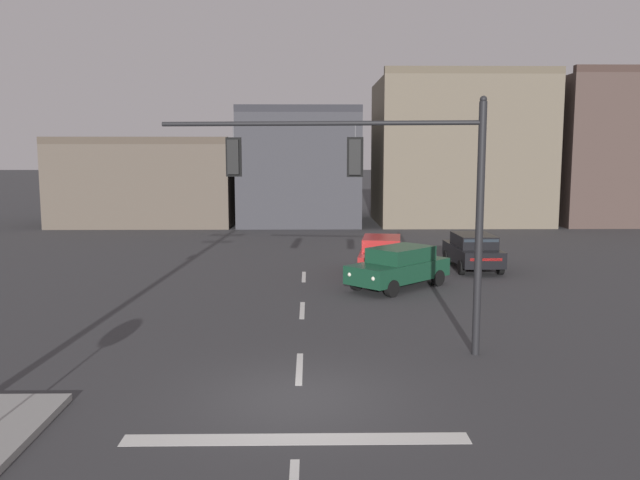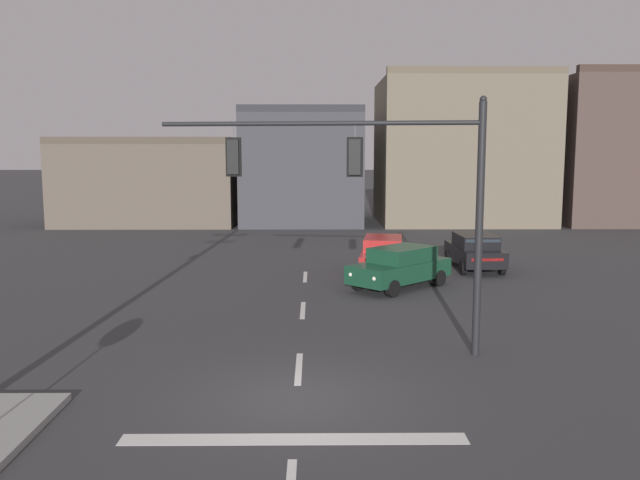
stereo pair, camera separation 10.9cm
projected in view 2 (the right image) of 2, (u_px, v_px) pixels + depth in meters
name	position (u px, v px, depth m)	size (l,w,h in m)	color
ground_plane	(297.00, 399.00, 14.00)	(400.00, 400.00, 0.00)	#353538
stop_bar_paint	(294.00, 439.00, 12.02)	(6.40, 0.50, 0.01)	silver
lane_centreline	(299.00, 368.00, 15.99)	(0.16, 26.40, 0.01)	silver
signal_mast_near_side	(382.00, 182.00, 16.80)	(8.32, 1.20, 6.64)	black
car_lot_nearside	(383.00, 254.00, 28.45)	(2.39, 4.62, 1.61)	#A81E1E
car_lot_middle	(475.00, 250.00, 29.63)	(1.97, 4.48, 1.61)	black
car_lot_farside	(400.00, 266.00, 25.45)	(4.41, 4.36, 1.61)	#143D28
building_row	(446.00, 160.00, 50.53)	(48.72, 13.70, 11.18)	brown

